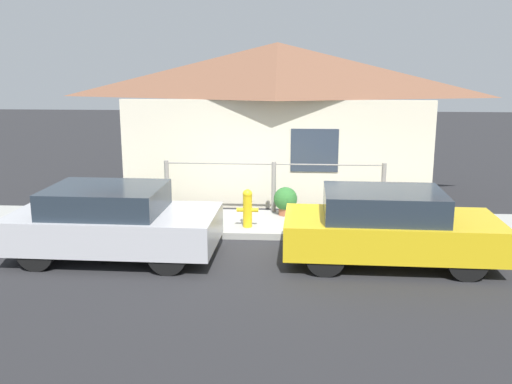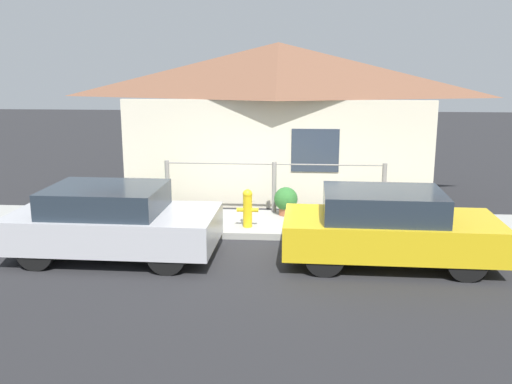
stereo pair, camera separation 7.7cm
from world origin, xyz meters
name	(u,v)px [view 1 (the left image)]	position (x,y,z in m)	size (l,w,h in m)	color
ground_plane	(270,240)	(0.00, 0.00, 0.00)	(60.00, 60.00, 0.00)	#262628
sidewalk	(272,224)	(0.00, 0.92, 0.07)	(24.00, 1.83, 0.13)	#9E9E99
house	(277,77)	(0.00, 3.49, 3.04)	(7.69, 2.23, 3.88)	beige
fence	(274,185)	(0.00, 1.68, 0.76)	(4.90, 0.10, 1.14)	gray
car_left	(113,221)	(-2.74, -1.13, 0.65)	(3.63, 1.84, 1.28)	#B7B7BC
car_right	(389,227)	(2.08, -1.13, 0.66)	(3.66, 1.73, 1.29)	gold
fire_hydrant	(247,207)	(-0.48, 0.46, 0.54)	(0.44, 0.20, 0.78)	yellow
potted_plant_near_hydrant	(285,200)	(0.27, 1.44, 0.47)	(0.52, 0.52, 0.62)	#9E5638
potted_plant_by_fence	(156,196)	(-2.64, 1.57, 0.48)	(0.55, 0.55, 0.64)	brown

